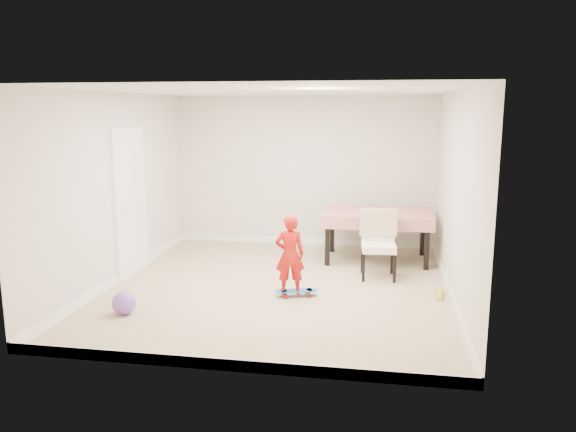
% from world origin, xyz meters
% --- Properties ---
extents(ground, '(5.00, 5.00, 0.00)m').
position_xyz_m(ground, '(0.00, 0.00, 0.00)').
color(ground, tan).
rests_on(ground, ground).
extents(ceiling, '(4.50, 5.00, 0.04)m').
position_xyz_m(ceiling, '(0.00, 0.00, 2.58)').
color(ceiling, silver).
rests_on(ceiling, wall_back).
extents(wall_back, '(4.50, 0.04, 2.60)m').
position_xyz_m(wall_back, '(0.00, 2.48, 1.30)').
color(wall_back, beige).
rests_on(wall_back, ground).
extents(wall_front, '(4.50, 0.04, 2.60)m').
position_xyz_m(wall_front, '(0.00, -2.48, 1.30)').
color(wall_front, beige).
rests_on(wall_front, ground).
extents(wall_left, '(0.04, 5.00, 2.60)m').
position_xyz_m(wall_left, '(-2.23, 0.00, 1.30)').
color(wall_left, beige).
rests_on(wall_left, ground).
extents(wall_right, '(0.04, 5.00, 2.60)m').
position_xyz_m(wall_right, '(2.23, 0.00, 1.30)').
color(wall_right, beige).
rests_on(wall_right, ground).
extents(door, '(0.11, 0.94, 2.11)m').
position_xyz_m(door, '(-2.22, 0.30, 1.02)').
color(door, white).
rests_on(door, ground).
extents(baseboard_back, '(4.50, 0.02, 0.12)m').
position_xyz_m(baseboard_back, '(0.00, 2.49, 0.06)').
color(baseboard_back, white).
rests_on(baseboard_back, ground).
extents(baseboard_front, '(4.50, 0.02, 0.12)m').
position_xyz_m(baseboard_front, '(0.00, -2.49, 0.06)').
color(baseboard_front, white).
rests_on(baseboard_front, ground).
extents(baseboard_left, '(0.02, 5.00, 0.12)m').
position_xyz_m(baseboard_left, '(-2.24, 0.00, 0.06)').
color(baseboard_left, white).
rests_on(baseboard_left, ground).
extents(baseboard_right, '(0.02, 5.00, 0.12)m').
position_xyz_m(baseboard_right, '(2.24, 0.00, 0.06)').
color(baseboard_right, white).
rests_on(baseboard_right, ground).
extents(dining_table, '(1.68, 1.06, 0.79)m').
position_xyz_m(dining_table, '(1.29, 1.64, 0.39)').
color(dining_table, '#B5090A').
rests_on(dining_table, ground).
extents(dining_chair, '(0.57, 0.65, 0.97)m').
position_xyz_m(dining_chair, '(1.32, 0.68, 0.48)').
color(dining_chair, beige).
rests_on(dining_chair, ground).
extents(skateboard, '(0.58, 0.35, 0.08)m').
position_xyz_m(skateboard, '(0.30, -0.31, 0.04)').
color(skateboard, blue).
rests_on(skateboard, ground).
extents(child, '(0.43, 0.33, 1.03)m').
position_xyz_m(child, '(0.21, -0.33, 0.52)').
color(child, red).
rests_on(child, ground).
extents(balloon, '(0.28, 0.28, 0.28)m').
position_xyz_m(balloon, '(-1.60, -1.29, 0.14)').
color(balloon, '#804FBF').
rests_on(balloon, ground).
extents(foam_toy, '(0.10, 0.40, 0.06)m').
position_xyz_m(foam_toy, '(2.12, -0.01, 0.03)').
color(foam_toy, gold).
rests_on(foam_toy, ground).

